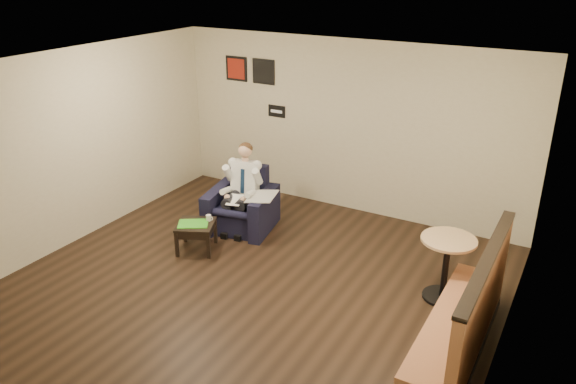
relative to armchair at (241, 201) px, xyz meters
The scene contains 19 objects.
ground 1.88m from the armchair, 54.31° to the right, with size 6.00×6.00×0.00m, color black.
wall_back 2.08m from the armchair, 55.03° to the left, with size 6.00×0.02×2.80m, color beige.
wall_front 4.70m from the armchair, 76.65° to the right, with size 6.00×0.02×2.80m, color beige.
wall_left 2.61m from the armchair, 142.62° to the right, with size 0.02×6.00×2.80m, color beige.
wall_right 4.42m from the armchair, 20.01° to the right, with size 0.02×6.00×2.80m, color beige.
ceiling 2.96m from the armchair, 54.31° to the right, with size 6.00×6.00×0.02m, color white.
seating_sign 1.84m from the armchair, 98.94° to the left, with size 0.32×0.02×0.20m, color black.
art_print_left 2.49m from the armchair, 124.56° to the left, with size 0.42×0.03×0.42m, color maroon.
art_print_right 2.31m from the armchair, 107.93° to the left, with size 0.42×0.03×0.42m, color black.
armchair is the anchor object (origin of this frame).
seated_man 0.21m from the armchair, 78.84° to the right, with size 0.60×0.91×1.27m, color silver, non-canonical shape.
lap_papers 0.25m from the armchair, 78.84° to the right, with size 0.21×0.30×0.01m, color white.
newspaper 0.43m from the armchair, ahead, with size 0.40×0.50×0.01m, color silver.
side_table 0.96m from the armchair, 100.46° to the right, with size 0.51×0.51×0.42m, color black.
green_folder 0.96m from the armchair, 101.19° to the right, with size 0.42×0.30×0.01m, color green.
coffee_mug 0.75m from the armchair, 94.78° to the right, with size 0.08×0.08×0.09m, color white.
smartphone 0.78m from the armchair, 103.90° to the right, with size 0.13×0.07×0.01m, color black.
banquette 3.90m from the armchair, 20.31° to the right, with size 0.56×2.37×1.21m, color #A3643F.
cafe_table 3.30m from the armchair, ahead, with size 0.67×0.67×0.83m, color tan.
Camera 1 is at (3.46, -5.05, 3.96)m, focal length 35.00 mm.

